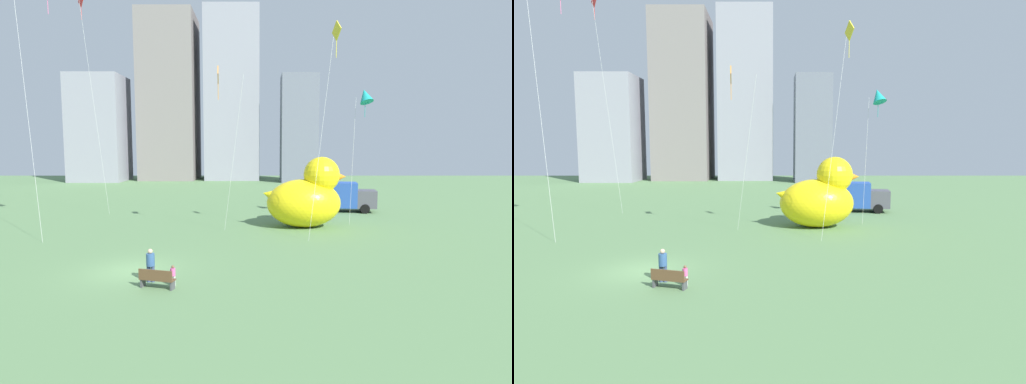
# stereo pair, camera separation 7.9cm
# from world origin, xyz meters

# --- Properties ---
(ground_plane) EXTENTS (140.00, 140.00, 0.00)m
(ground_plane) POSITION_xyz_m (0.00, 0.00, 0.00)
(ground_plane) COLOR #5B8251
(park_bench) EXTENTS (1.70, 0.88, 0.90)m
(park_bench) POSITION_xyz_m (1.95, -2.79, 0.47)
(park_bench) COLOR brown
(park_bench) RESTS_ON ground
(person_adult) EXTENTS (0.39, 0.39, 1.60)m
(person_adult) POSITION_xyz_m (1.45, -1.84, 0.88)
(person_adult) COLOR #38476B
(person_adult) RESTS_ON ground
(person_child) EXTENTS (0.24, 0.24, 0.96)m
(person_child) POSITION_xyz_m (2.61, -2.39, 0.53)
(person_child) COLOR silver
(person_child) RESTS_ON ground
(giant_inflatable_duck) EXTENTS (6.70, 4.30, 5.55)m
(giant_inflatable_duck) POSITION_xyz_m (10.41, 11.84, 2.36)
(giant_inflatable_duck) COLOR yellow
(giant_inflatable_duck) RESTS_ON ground
(box_truck) EXTENTS (6.76, 3.18, 2.85)m
(box_truck) POSITION_xyz_m (14.61, 19.83, 1.45)
(box_truck) COLOR #264CA5
(box_truck) RESTS_ON ground
(city_skyline) EXTENTS (43.76, 16.19, 31.45)m
(city_skyline) POSITION_xyz_m (-5.39, 59.98, 14.09)
(city_skyline) COLOR gray
(city_skyline) RESTS_ON ground
(kite_teal) EXTENTS (1.99, 2.05, 11.11)m
(kite_teal) POSITION_xyz_m (15.21, 13.40, 10.38)
(kite_teal) COLOR silver
(kite_teal) RESTS_ON ground
(kite_red) EXTENTS (2.13, 2.18, 19.93)m
(kite_red) POSITION_xyz_m (-9.03, 17.91, 17.98)
(kite_red) COLOR silver
(kite_red) RESTS_ON ground
(kite_orange) EXTENTS (1.88, 2.44, 11.94)m
(kite_orange) POSITION_xyz_m (3.86, 8.93, 10.79)
(kite_orange) COLOR silver
(kite_orange) RESTS_ON ground
(kite_yellow) EXTENTS (1.82, 2.24, 14.38)m
(kite_yellow) POSITION_xyz_m (11.52, 6.90, 13.02)
(kite_yellow) COLOR silver
(kite_yellow) RESTS_ON ground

